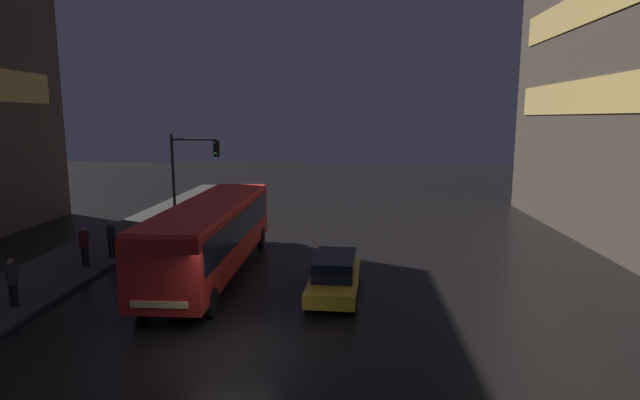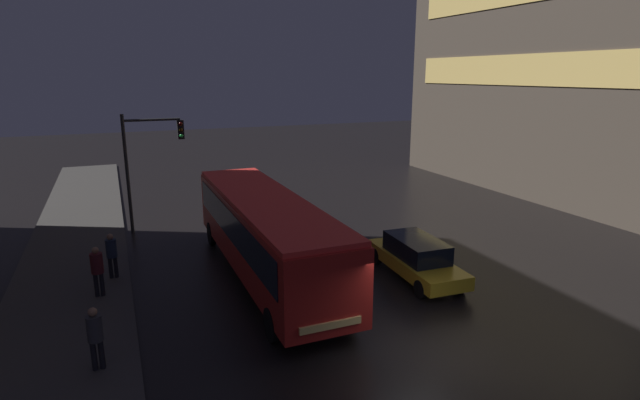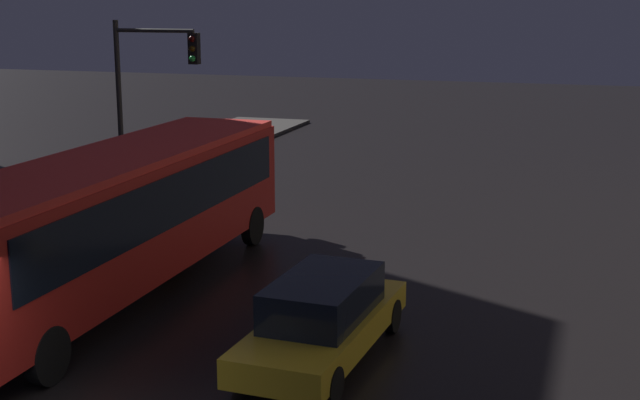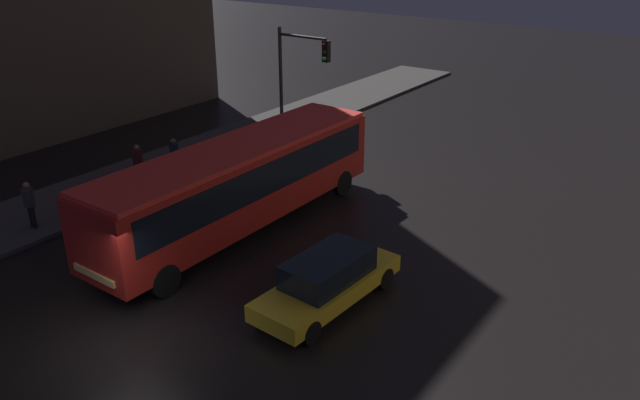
% 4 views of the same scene
% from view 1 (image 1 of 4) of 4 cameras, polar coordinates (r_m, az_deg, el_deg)
% --- Properties ---
extents(ground_plane, '(120.00, 120.00, 0.00)m').
position_cam_1_polar(ground_plane, '(14.99, -10.57, -16.51)').
color(ground_plane, black).
extents(sidewalk_left, '(4.00, 48.00, 0.15)m').
position_cam_1_polar(sidewalk_left, '(26.99, -24.10, -5.26)').
color(sidewalk_left, '#3D3A38').
rests_on(sidewalk_left, ground).
extents(bus_near, '(2.60, 11.91, 3.08)m').
position_cam_1_polar(bus_near, '(21.22, -12.18, -3.39)').
color(bus_near, '#AD1E19').
rests_on(bus_near, ground).
extents(car_taxi, '(1.96, 4.87, 1.50)m').
position_cam_1_polar(car_taxi, '(18.68, 1.70, -8.53)').
color(car_taxi, gold).
rests_on(car_taxi, ground).
extents(pedestrian_near, '(0.49, 0.49, 1.68)m').
position_cam_1_polar(pedestrian_near, '(24.87, -22.79, -3.83)').
color(pedestrian_near, black).
rests_on(pedestrian_near, sidewalk_left).
extents(pedestrian_mid, '(0.56, 0.56, 1.73)m').
position_cam_1_polar(pedestrian_mid, '(23.79, -25.36, -4.47)').
color(pedestrian_mid, black).
rests_on(pedestrian_mid, sidewalk_left).
extents(pedestrian_far, '(0.47, 0.47, 1.68)m').
position_cam_1_polar(pedestrian_far, '(20.02, -31.77, -7.60)').
color(pedestrian_far, black).
rests_on(pedestrian_far, sidewalk_left).
extents(traffic_light_main, '(2.77, 0.35, 5.62)m').
position_cam_1_polar(traffic_light_main, '(29.12, -14.67, 3.69)').
color(traffic_light_main, '#2D2D2D').
rests_on(traffic_light_main, ground).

